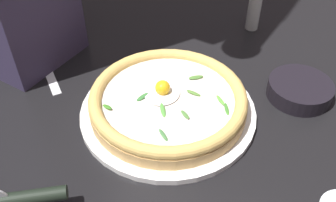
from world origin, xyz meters
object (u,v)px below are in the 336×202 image
side_bowl (300,90)px  table_knife (40,51)px  pepper_shaker (254,12)px  pizza_cutter (20,199)px  pizza (168,100)px

side_bowl → table_knife: (-0.14, 0.57, -0.01)m
table_knife → pepper_shaker: 0.52m
pizza_cutter → pepper_shaker: (0.67, -0.12, 0.01)m
table_knife → side_bowl: bearing=-76.2°
pizza → pizza_cutter: size_ratio=2.30×
pizza → side_bowl: 0.27m
pizza → pepper_shaker: bearing=-5.3°
table_knife → pepper_shaker: pepper_shaker is taller
pizza_cutter → pepper_shaker: 0.68m
pizza → table_knife: pizza is taller
pepper_shaker → pizza_cutter: bearing=170.0°
pizza_cutter → table_knife: 0.43m
pizza → table_knife: bearing=84.6°
side_bowl → table_knife: size_ratio=0.59×
pizza → pepper_shaker: (0.38, -0.03, 0.01)m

